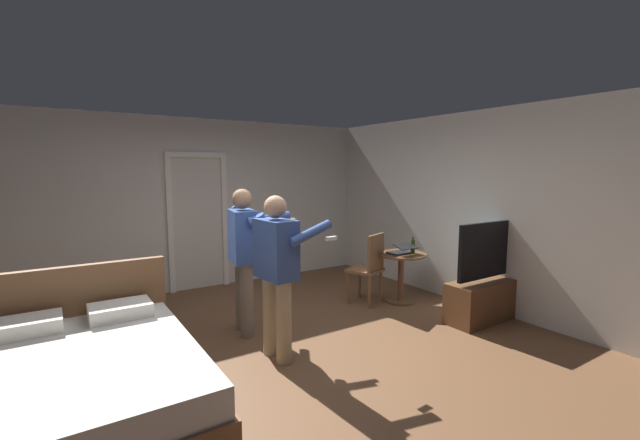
% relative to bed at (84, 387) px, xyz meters
% --- Properties ---
extents(ground_plane, '(6.25, 6.25, 0.00)m').
position_rel_bed_xyz_m(ground_plane, '(1.84, 0.30, -0.30)').
color(ground_plane, brown).
extents(wall_back, '(5.92, 0.12, 2.65)m').
position_rel_bed_xyz_m(wall_back, '(1.84, 3.14, 1.02)').
color(wall_back, beige).
rests_on(wall_back, ground_plane).
extents(wall_right, '(0.12, 5.80, 2.65)m').
position_rel_bed_xyz_m(wall_right, '(4.74, 0.30, 1.02)').
color(wall_right, beige).
rests_on(wall_right, ground_plane).
extents(doorway_frame, '(0.93, 0.08, 2.13)m').
position_rel_bed_xyz_m(doorway_frame, '(1.78, 3.06, 0.92)').
color(doorway_frame, white).
rests_on(doorway_frame, ground_plane).
extents(bed, '(1.55, 2.00, 1.02)m').
position_rel_bed_xyz_m(bed, '(0.00, 0.00, 0.00)').
color(bed, brown).
rests_on(bed, ground_plane).
extents(tv_flatscreen, '(1.19, 0.40, 1.23)m').
position_rel_bed_xyz_m(tv_flatscreen, '(4.38, -0.26, 0.05)').
color(tv_flatscreen, brown).
rests_on(tv_flatscreen, ground_plane).
extents(side_table, '(0.70, 0.70, 0.70)m').
position_rel_bed_xyz_m(side_table, '(3.95, 0.83, 0.17)').
color(side_table, brown).
rests_on(side_table, ground_plane).
extents(laptop, '(0.32, 0.33, 0.16)m').
position_rel_bed_xyz_m(laptop, '(3.92, 0.79, 0.45)').
color(laptop, black).
rests_on(laptop, side_table).
extents(bottle_on_table, '(0.06, 0.06, 0.23)m').
position_rel_bed_xyz_m(bottle_on_table, '(4.09, 0.75, 0.49)').
color(bottle_on_table, '#253913').
rests_on(bottle_on_table, side_table).
extents(wooden_chair, '(0.55, 0.55, 0.99)m').
position_rel_bed_xyz_m(wooden_chair, '(3.52, 1.01, 0.24)').
color(wooden_chair, brown).
rests_on(wooden_chair, ground_plane).
extents(person_blue_shirt, '(0.70, 0.61, 1.62)m').
position_rel_bed_xyz_m(person_blue_shirt, '(1.69, 0.22, 0.64)').
color(person_blue_shirt, tan).
rests_on(person_blue_shirt, ground_plane).
extents(person_striped_shirt, '(0.64, 0.69, 1.65)m').
position_rel_bed_xyz_m(person_striped_shirt, '(1.68, 1.00, 0.66)').
color(person_striped_shirt, gray).
rests_on(person_striped_shirt, ground_plane).
extents(suitcase_dark, '(0.61, 0.37, 0.33)m').
position_rel_bed_xyz_m(suitcase_dark, '(0.72, 2.04, -0.14)').
color(suitcase_dark, black).
rests_on(suitcase_dark, ground_plane).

